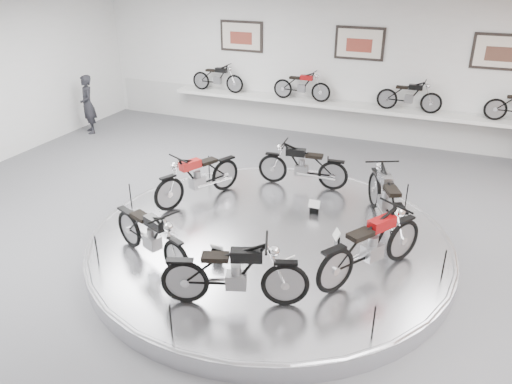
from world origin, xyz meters
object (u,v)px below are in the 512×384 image
at_px(shelf, 352,107).
at_px(visitor, 88,104).
at_px(display_platform, 269,242).
at_px(bike_e, 235,273).
at_px(bike_c, 198,176).
at_px(bike_a, 386,198).
at_px(bike_d, 151,235).
at_px(bike_f, 372,244).
at_px(bike_b, 303,165).

bearing_deg(shelf, visitor, -163.29).
bearing_deg(display_platform, visitor, 150.55).
bearing_deg(bike_e, visitor, 120.95).
bearing_deg(bike_c, bike_a, 120.97).
distance_m(bike_a, bike_d, 4.25).
bearing_deg(bike_a, display_platform, 98.18).
xyz_separation_m(bike_c, bike_f, (3.74, -1.35, 0.03)).
distance_m(bike_a, visitor, 9.68).
relative_size(bike_a, visitor, 1.08).
distance_m(bike_d, bike_f, 3.47).
height_order(display_platform, bike_c, bike_c).
xyz_separation_m(display_platform, bike_f, (1.88, -0.55, 0.70)).
bearing_deg(bike_f, bike_c, 102.38).
bearing_deg(visitor, bike_b, 24.81).
height_order(bike_d, visitor, visitor).
height_order(bike_b, bike_d, bike_d).
bearing_deg(display_platform, bike_f, -16.35).
bearing_deg(visitor, bike_f, 12.59).
bearing_deg(shelf, display_platform, -90.00).
bearing_deg(bike_e, display_platform, 76.88).
relative_size(display_platform, shelf, 0.58).
bearing_deg(bike_c, bike_e, 61.73).
bearing_deg(bike_f, visitor, 95.25).
bearing_deg(visitor, bike_c, 8.22).
bearing_deg(bike_c, visitor, -96.63).
bearing_deg(bike_a, bike_f, 156.76).
bearing_deg(display_platform, bike_b, 93.11).
bearing_deg(bike_a, shelf, -6.25).
bearing_deg(bike_e, bike_d, 143.98).
bearing_deg(visitor, bike_e, 0.65).
height_order(bike_a, visitor, visitor).
height_order(shelf, bike_e, bike_e).
height_order(bike_e, bike_f, bike_f).
height_order(bike_c, bike_e, bike_e).
relative_size(bike_b, visitor, 0.96).
bearing_deg(visitor, bike_d, -4.16).
xyz_separation_m(bike_d, bike_e, (1.70, -0.48, 0.03)).
height_order(display_platform, visitor, visitor).
relative_size(bike_f, visitor, 1.09).
bearing_deg(shelf, bike_a, -70.81).
bearing_deg(bike_d, shelf, 102.50).
distance_m(bike_d, visitor, 8.24).
bearing_deg(bike_b, bike_c, 34.60).
bearing_deg(display_platform, bike_a, 33.62).
relative_size(bike_c, bike_f, 0.94).
distance_m(bike_b, visitor, 7.53).
relative_size(bike_a, bike_d, 1.10).
height_order(bike_d, bike_e, bike_e).
relative_size(display_platform, bike_f, 3.42).
bearing_deg(bike_f, bike_a, 34.45).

